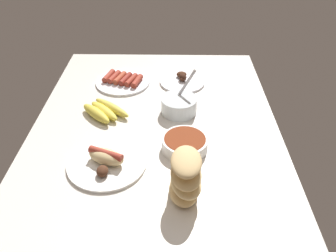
# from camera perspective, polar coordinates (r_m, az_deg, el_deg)

# --- Properties ---
(ground_plane) EXTENTS (1.20, 0.90, 0.03)m
(ground_plane) POSITION_cam_1_polar(r_m,az_deg,el_deg) (1.27, -2.10, -0.26)
(ground_plane) COLOR silver
(bowl_coleslaw) EXTENTS (0.14, 0.14, 0.16)m
(bowl_coleslaw) POSITION_cam_1_polar(r_m,az_deg,el_deg) (1.30, 1.87, 3.63)
(bowl_coleslaw) COLOR silver
(bowl_coleslaw) RESTS_ON ground_plane
(plate_hotdog_assembled) EXTENTS (0.25, 0.25, 0.06)m
(plate_hotdog_assembled) POSITION_cam_1_polar(r_m,az_deg,el_deg) (1.10, -10.26, -5.74)
(plate_hotdog_assembled) COLOR white
(plate_hotdog_assembled) RESTS_ON ground_plane
(banana_bunch) EXTENTS (0.19, 0.20, 0.04)m
(banana_bunch) POSITION_cam_1_polar(r_m,az_deg,el_deg) (1.32, -10.74, 2.52)
(banana_bunch) COLOR gold
(banana_bunch) RESTS_ON ground_plane
(plate_grilled_meat) EXTENTS (0.20, 0.20, 0.04)m
(plate_grilled_meat) POSITION_cam_1_polar(r_m,az_deg,el_deg) (1.52, 2.42, 7.61)
(plate_grilled_meat) COLOR white
(plate_grilled_meat) RESTS_ON ground_plane
(bowl_chili) EXTENTS (0.15, 0.15, 0.04)m
(bowl_chili) POSITION_cam_1_polar(r_m,az_deg,el_deg) (1.13, 2.83, -2.89)
(bowl_chili) COLOR white
(bowl_chili) RESTS_ON ground_plane
(bread_stack) EXTENTS (0.14, 0.11, 0.14)m
(bread_stack) POSITION_cam_1_polar(r_m,az_deg,el_deg) (0.95, 2.95, -8.57)
(bread_stack) COLOR #DBB77A
(bread_stack) RESTS_ON ground_plane
(plate_sausages) EXTENTS (0.24, 0.24, 0.03)m
(plate_sausages) POSITION_cam_1_polar(r_m,az_deg,el_deg) (1.52, -7.58, 7.55)
(plate_sausages) COLOR white
(plate_sausages) RESTS_ON ground_plane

